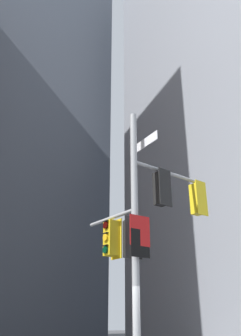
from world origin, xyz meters
name	(u,v)px	position (x,y,z in m)	size (l,w,h in m)	color
building_mid_block	(12,107)	(-2.83, 27.76, 23.89)	(17.51, 17.51, 47.79)	#4C5460
signal_pole_assembly	(146,222)	(0.53, 0.39, 4.29)	(3.49, 2.70, 7.49)	#9EA0A3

